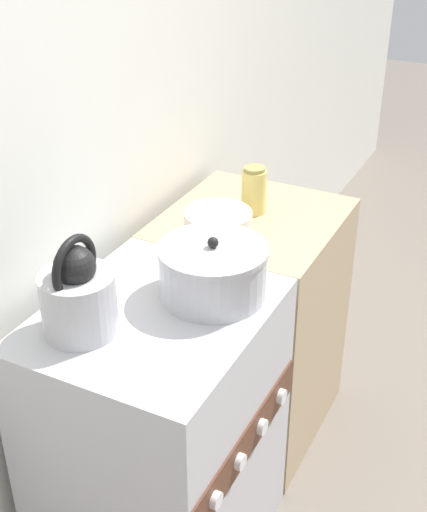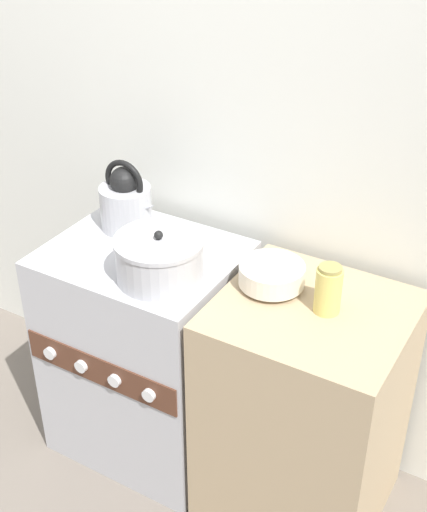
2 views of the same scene
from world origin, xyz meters
name	(u,v)px [view 2 (image 2 of 2)]	position (x,y,z in m)	size (l,w,h in m)	color
ground_plane	(112,480)	(0.00, 0.00, 0.00)	(12.00, 12.00, 0.00)	#70665B
wall_back	(194,100)	(0.00, 0.60, 1.25)	(7.00, 0.06, 2.50)	silver
stove	(147,351)	(0.00, 0.26, 0.42)	(0.62, 0.54, 0.84)	#B2B2B7
counter	(304,412)	(0.61, 0.27, 0.41)	(0.57, 0.53, 0.83)	tan
kettle	(126,202)	(-0.14, 0.38, 0.94)	(0.22, 0.18, 0.25)	#B2B2B7
cooking_pot	(160,258)	(0.14, 0.17, 0.91)	(0.28, 0.28, 0.17)	#B2B2B7
enamel_bowl	(272,275)	(0.45, 0.31, 0.87)	(0.20, 0.20, 0.08)	beige
storage_jar	(328,290)	(0.65, 0.28, 0.90)	(0.08, 0.08, 0.15)	#E0CC66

